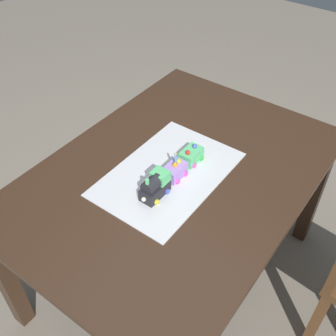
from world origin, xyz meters
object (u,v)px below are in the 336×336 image
Objects in this scene: cake_car_hopper_lavender at (175,171)px; birthday_candle at (176,157)px; cake_car_gondola_mint_green at (191,155)px; cake_locomotive at (155,186)px; dining_table at (176,190)px.

birthday_candle is (0.00, 0.00, 0.07)m from cake_car_hopper_lavender.
cake_locomotive is at bearing 180.00° from cake_car_gondola_mint_green.
cake_locomotive is 0.25m from cake_car_gondola_mint_green.
cake_locomotive reaches higher than dining_table.
cake_car_hopper_lavender is 0.07m from birthday_candle.
dining_table is at bearing 27.86° from birthday_candle.
cake_locomotive is 2.65× the size of birthday_candle.
cake_car_gondola_mint_green is at bearing 0.00° from cake_car_hopper_lavender.
cake_car_gondola_mint_green is (0.09, -0.01, 0.14)m from dining_table.
birthday_candle reaches higher than dining_table.
dining_table is 0.14m from cake_car_hopper_lavender.
cake_car_hopper_lavender is at bearing 180.00° from birthday_candle.
birthday_candle is at bearing -152.14° from dining_table.
dining_table is at bearing 23.87° from cake_car_hopper_lavender.
cake_locomotive reaches higher than cake_car_gondola_mint_green.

